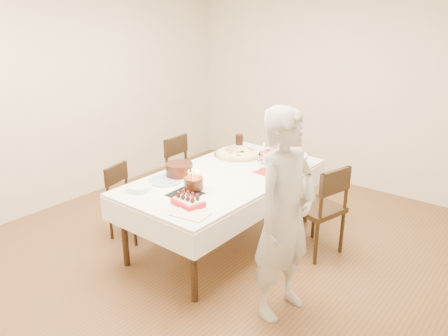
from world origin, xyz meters
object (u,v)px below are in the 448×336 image
Objects in this scene: dining_table at (224,209)px; layer_cake at (179,170)px; chair_left_savory at (188,174)px; strawberry_box at (188,201)px; pasta_bowl at (290,159)px; cola_glass at (239,141)px; chair_left_dessert at (131,202)px; taper_candle at (264,155)px; birthday_cake at (194,180)px; pizza_white at (239,153)px; chair_right_savory at (317,208)px; person at (285,216)px; pizza_pepperoni at (277,155)px.

layer_cake is (-0.33, -0.30, 0.44)m from dining_table.
chair_left_savory reaches higher than strawberry_box.
chair_left_savory is at bearing 133.51° from strawberry_box.
cola_glass is at bearing 168.29° from pasta_bowl.
chair_left_dessert is at bearing -107.05° from cola_glass.
layer_cake is at bearing -84.51° from cola_glass.
taper_candle reaches higher than cola_glass.
birthday_cake is (0.34, -0.16, 0.03)m from layer_cake.
dining_table is 2.69× the size of chair_left_dessert.
pizza_white is 2.15× the size of strawberry_box.
pasta_bowl is 1.07× the size of layer_cake.
layer_cake is 1.94× the size of birthday_cake.
pasta_bowl is at bearing 61.63° from dining_table.
person is at bearing -62.62° from chair_right_savory.
taper_candle reaches higher than pizza_white.
chair_right_savory is 5.30× the size of birthday_cake.
layer_cake is at bearing -125.32° from pasta_bowl.
taper_candle is at bearing -33.35° from cola_glass.
pizza_pepperoni is (0.97, 0.43, 0.33)m from chair_left_savory.
chair_left_dessert is at bearing 95.56° from person.
taper_candle is (0.19, 0.42, 0.52)m from dining_table.
chair_left_dessert is 2.18× the size of pasta_bowl.
taper_candle reaches higher than strawberry_box.
person is (1.90, -0.05, 0.44)m from chair_left_dessert.
birthday_cake is (-0.81, -0.90, 0.38)m from chair_right_savory.
chair_right_savory is 3.51× the size of strawberry_box.
cola_glass is 0.48× the size of layer_cake.
pasta_bowl is 2.20× the size of cola_glass.
chair_right_savory reaches higher than dining_table.
birthday_cake is (-0.10, -1.27, 0.07)m from pizza_pepperoni.
layer_cake is 0.70m from strawberry_box.
chair_left_savory reaches higher than pasta_bowl.
person reaches higher than chair_left_savory.
chair_right_savory reaches higher than layer_cake.
person is at bearing 166.56° from chair_left_dessert.
layer_cake is at bearing 154.78° from birthday_cake.
pizza_white is 1.24× the size of pizza_pepperoni.
person is 2.92× the size of pizza_white.
chair_left_dessert is at bearing -125.92° from pizza_pepperoni.
pizza_pepperoni is 1.20m from layer_cake.
birthday_cake is 0.66× the size of strawberry_box.
pasta_bowl is at bearing 56.12° from taper_candle.
pizza_pepperoni is (0.11, 0.81, 0.40)m from dining_table.
pasta_bowl is (1.21, 1.19, 0.42)m from chair_left_dessert.
person is (0.23, -1.00, 0.37)m from chair_right_savory.
strawberry_box is at bearing -70.43° from pizza_white.
layer_cake is (0.53, -0.68, 0.37)m from chair_left_savory.
layer_cake is at bearing -137.25° from dining_table.
cola_glass is (-1.48, 1.40, -0.01)m from person.
layer_cake is 0.38m from birthday_cake.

